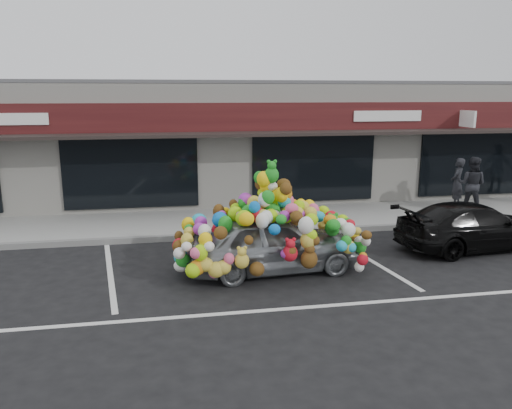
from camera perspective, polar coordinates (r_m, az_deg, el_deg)
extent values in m
plane|color=black|center=(11.48, -0.22, -7.25)|extent=(90.00, 90.00, 0.00)
cube|color=white|center=(19.31, -4.64, 7.23)|extent=(24.00, 6.00, 4.20)
cube|color=#59595B|center=(19.23, -4.75, 13.62)|extent=(24.00, 6.00, 0.12)
cube|color=#380F11|center=(16.18, -3.61, 9.93)|extent=(24.00, 0.18, 0.90)
cube|color=black|center=(15.69, -3.36, 8.03)|extent=(24.00, 1.20, 0.10)
cube|color=white|center=(18.57, 22.95, 9.01)|extent=(0.08, 0.95, 0.55)
cube|color=white|center=(16.61, -26.71, 8.71)|extent=(2.40, 0.04, 0.35)
cube|color=white|center=(17.57, 14.83, 9.76)|extent=(2.40, 0.04, 0.35)
cube|color=black|center=(16.33, -14.08, 3.61)|extent=(4.20, 0.12, 2.30)
cube|color=black|center=(17.00, 6.57, 4.25)|extent=(4.20, 0.12, 2.30)
cube|color=black|center=(19.58, 23.70, 4.37)|extent=(4.20, 0.12, 2.30)
cube|color=gray|center=(15.24, -2.83, -1.94)|extent=(26.00, 3.00, 0.15)
cube|color=slate|center=(13.80, -2.02, -3.48)|extent=(26.00, 0.18, 0.16)
cube|color=silver|center=(11.59, -16.33, -7.56)|extent=(0.73, 4.37, 0.01)
cube|color=silver|center=(12.42, 12.51, -5.98)|extent=(0.73, 4.37, 0.01)
cube|color=silver|center=(9.98, 13.76, -10.75)|extent=(14.00, 0.12, 0.01)
imported|color=#ABB0B6|center=(11.09, 1.83, -4.39)|extent=(1.86, 3.97, 1.32)
ellipsoid|color=red|center=(10.81, 1.87, 1.46)|extent=(1.29, 1.71, 0.99)
sphere|color=yellow|center=(11.22, 8.78, -2.70)|extent=(0.34, 0.34, 0.34)
sphere|color=#1983FF|center=(10.48, 6.04, -6.11)|extent=(0.36, 0.36, 0.36)
sphere|color=green|center=(11.78, -2.84, -3.67)|extent=(0.30, 0.30, 0.30)
sphere|color=pink|center=(10.74, 1.89, 3.78)|extent=(0.32, 0.32, 0.32)
sphere|color=yellow|center=(10.93, -4.23, -2.95)|extent=(0.30, 0.30, 0.30)
imported|color=black|center=(13.86, 23.66, -2.28)|extent=(2.08, 4.23, 1.18)
imported|color=black|center=(17.89, 21.99, 2.31)|extent=(0.72, 0.70, 1.66)
imported|color=black|center=(17.46, 23.43, 2.14)|extent=(1.09, 1.09, 1.78)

